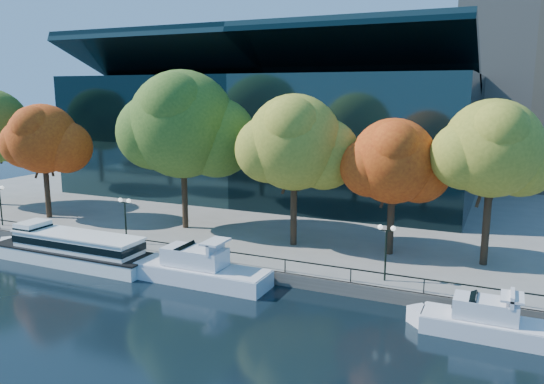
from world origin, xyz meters
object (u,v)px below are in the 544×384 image
at_px(lamp_0, 0,196).
at_px(cruiser_near, 196,268).
at_px(tree_1, 44,140).
at_px(tree_5, 494,151).
at_px(tree_2, 184,127).
at_px(tour_boat, 70,247).
at_px(cruiser_far, 485,321).
at_px(tree_4, 395,163).
at_px(lamp_2, 386,240).
at_px(lamp_1, 125,210).
at_px(tree_3, 296,145).

bearing_deg(lamp_0, cruiser_near, -7.80).
bearing_deg(lamp_0, tree_1, 68.04).
bearing_deg(tree_5, tree_2, 179.87).
distance_m(tour_boat, cruiser_far, 32.44).
bearing_deg(tree_4, cruiser_far, -53.80).
bearing_deg(cruiser_near, lamp_0, 172.20).
height_order(tour_boat, cruiser_far, tour_boat).
xyz_separation_m(cruiser_near, tree_2, (-7.36, 10.07, 9.79)).
relative_size(cruiser_far, tree_1, 0.75).
bearing_deg(tree_1, cruiser_near, -18.66).
distance_m(cruiser_near, tree_4, 17.63).
xyz_separation_m(cruiser_near, lamp_2, (13.52, 3.39, 2.92)).
bearing_deg(cruiser_far, tree_4, 126.20).
distance_m(tree_2, lamp_1, 9.77).
xyz_separation_m(tree_3, lamp_2, (9.06, -5.60, -5.77)).
distance_m(tour_boat, lamp_1, 5.43).
relative_size(tour_boat, tree_2, 1.08).
bearing_deg(tour_boat, cruiser_far, -0.61).
relative_size(tour_boat, tree_1, 1.38).
relative_size(cruiser_far, tree_4, 0.80).
bearing_deg(lamp_0, lamp_2, 0.00).
xyz_separation_m(tree_5, lamp_1, (-29.13, -6.61, -5.85)).
bearing_deg(tree_1, lamp_2, -6.83).
bearing_deg(cruiser_far, tour_boat, 179.39).
height_order(lamp_0, lamp_2, same).
height_order(tree_4, lamp_2, tree_4).
distance_m(cruiser_far, lamp_2, 8.55).
height_order(tour_boat, lamp_0, lamp_0).
height_order(tree_1, lamp_0, tree_1).
height_order(cruiser_far, tree_5, tree_5).
height_order(tree_2, lamp_1, tree_2).
bearing_deg(tree_1, tree_5, 2.99).
relative_size(cruiser_far, tree_2, 0.59).
bearing_deg(lamp_2, tree_1, 173.17).
height_order(tour_boat, lamp_1, lamp_1).
bearing_deg(lamp_1, cruiser_near, -20.08).
xyz_separation_m(tree_3, lamp_1, (-13.73, -5.60, -5.77)).
relative_size(tree_1, tree_3, 0.92).
xyz_separation_m(cruiser_far, tree_1, (-43.34, 8.53, 8.24)).
distance_m(tree_1, tree_4, 35.69).
bearing_deg(tree_5, lamp_2, -133.80).
distance_m(tree_3, tree_5, 15.44).
bearing_deg(tree_3, tree_4, 5.44).
height_order(tree_1, tree_3, tree_3).
distance_m(tree_5, lamp_0, 45.48).
distance_m(cruiser_near, tree_3, 13.27).
xyz_separation_m(tour_boat, lamp_0, (-12.67, 3.81, 2.66)).
distance_m(lamp_0, lamp_1, 15.49).
bearing_deg(cruiser_far, tree_5, 92.57).
height_order(tree_5, lamp_0, tree_5).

